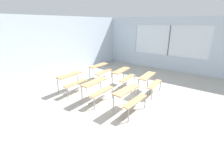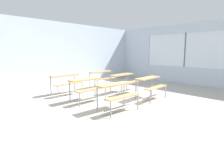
{
  "view_description": "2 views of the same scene",
  "coord_description": "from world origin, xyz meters",
  "px_view_note": "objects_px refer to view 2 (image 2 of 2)",
  "views": [
    {
      "loc": [
        -4.39,
        -2.24,
        2.72
      ],
      "look_at": [
        0.36,
        1.19,
        0.67
      ],
      "focal_mm": 25.28,
      "sensor_mm": 36.0,
      "label": 1
    },
    {
      "loc": [
        -3.8,
        -3.3,
        1.6
      ],
      "look_at": [
        0.67,
        1.3,
        0.68
      ],
      "focal_mm": 28.0,
      "sensor_mm": 36.0,
      "label": 2
    }
  ],
  "objects_px": {
    "desk_bench_r0c0": "(117,91)",
    "desk_bench_r2c0": "(66,80)",
    "desk_bench_r0c1": "(151,83)",
    "desk_bench_r2c1": "(102,75)",
    "desk_bench_r1c1": "(124,79)",
    "desk_bench_r1c0": "(87,85)"
  },
  "relations": [
    {
      "from": "desk_bench_r0c0",
      "to": "desk_bench_r2c1",
      "type": "height_order",
      "value": "same"
    },
    {
      "from": "desk_bench_r1c0",
      "to": "desk_bench_r2c1",
      "type": "xyz_separation_m",
      "value": [
        1.79,
        1.34,
        0.0
      ]
    },
    {
      "from": "desk_bench_r1c1",
      "to": "desk_bench_r1c0",
      "type": "bearing_deg",
      "value": 176.83
    },
    {
      "from": "desk_bench_r2c0",
      "to": "desk_bench_r1c0",
      "type": "bearing_deg",
      "value": -89.89
    },
    {
      "from": "desk_bench_r0c0",
      "to": "desk_bench_r2c0",
      "type": "xyz_separation_m",
      "value": [
        -0.07,
        2.6,
        0.0
      ]
    },
    {
      "from": "desk_bench_r0c1",
      "to": "desk_bench_r2c0",
      "type": "height_order",
      "value": "same"
    },
    {
      "from": "desk_bench_r0c0",
      "to": "desk_bench_r2c0",
      "type": "bearing_deg",
      "value": 94.5
    },
    {
      "from": "desk_bench_r2c0",
      "to": "desk_bench_r1c1",
      "type": "bearing_deg",
      "value": -37.73
    },
    {
      "from": "desk_bench_r2c0",
      "to": "desk_bench_r0c0",
      "type": "bearing_deg",
      "value": -88.64
    },
    {
      "from": "desk_bench_r2c1",
      "to": "desk_bench_r1c0",
      "type": "bearing_deg",
      "value": -143.14
    },
    {
      "from": "desk_bench_r0c0",
      "to": "desk_bench_r1c0",
      "type": "xyz_separation_m",
      "value": [
        -0.06,
        1.28,
        0.0
      ]
    },
    {
      "from": "desk_bench_r2c0",
      "to": "desk_bench_r2c1",
      "type": "relative_size",
      "value": 1.0
    },
    {
      "from": "desk_bench_r0c0",
      "to": "desk_bench_r1c0",
      "type": "distance_m",
      "value": 1.28
    },
    {
      "from": "desk_bench_r1c0",
      "to": "desk_bench_r2c1",
      "type": "distance_m",
      "value": 2.24
    },
    {
      "from": "desk_bench_r2c0",
      "to": "desk_bench_r2c1",
      "type": "xyz_separation_m",
      "value": [
        1.8,
        0.02,
        0.0
      ]
    },
    {
      "from": "desk_bench_r1c1",
      "to": "desk_bench_r2c1",
      "type": "bearing_deg",
      "value": 84.38
    },
    {
      "from": "desk_bench_r0c0",
      "to": "desk_bench_r0c1",
      "type": "height_order",
      "value": "same"
    },
    {
      "from": "desk_bench_r0c0",
      "to": "desk_bench_r0c1",
      "type": "xyz_separation_m",
      "value": [
        1.66,
        0.04,
        0.0
      ]
    },
    {
      "from": "desk_bench_r0c1",
      "to": "desk_bench_r2c1",
      "type": "bearing_deg",
      "value": 85.91
    },
    {
      "from": "desk_bench_r0c0",
      "to": "desk_bench_r2c0",
      "type": "relative_size",
      "value": 1.03
    },
    {
      "from": "desk_bench_r0c1",
      "to": "desk_bench_r1c1",
      "type": "bearing_deg",
      "value": 87.25
    },
    {
      "from": "desk_bench_r1c0",
      "to": "desk_bench_r1c1",
      "type": "relative_size",
      "value": 0.98
    }
  ]
}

